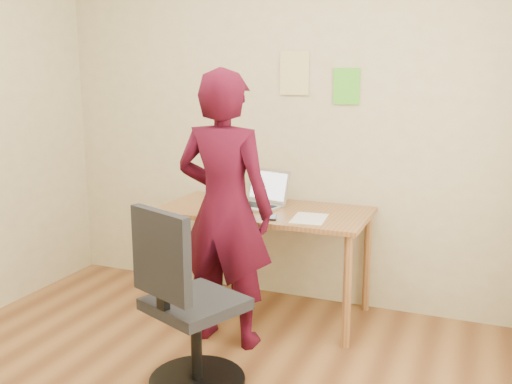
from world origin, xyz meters
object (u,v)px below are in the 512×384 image
at_px(desk, 264,221).
at_px(person, 225,210).
at_px(office_chair, 186,313).
at_px(phone, 271,217).
at_px(laptop, 260,198).

distance_m(desk, person, 0.52).
distance_m(office_chair, person, 0.72).
xyz_separation_m(phone, office_chair, (-0.14, -0.86, -0.32)).
height_order(desk, office_chair, office_chair).
relative_size(desk, laptop, 3.48).
bearing_deg(desk, laptop, 127.07).
bearing_deg(person, phone, -125.48).
xyz_separation_m(desk, person, (-0.07, -0.48, 0.18)).
xyz_separation_m(office_chair, person, (-0.05, 0.59, 0.41)).
bearing_deg(office_chair, laptop, 114.76).
xyz_separation_m(laptop, person, (-0.01, -0.56, 0.04)).
relative_size(phone, office_chair, 0.15).
relative_size(laptop, phone, 2.68).
bearing_deg(office_chair, phone, 103.06).
distance_m(laptop, person, 0.56).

